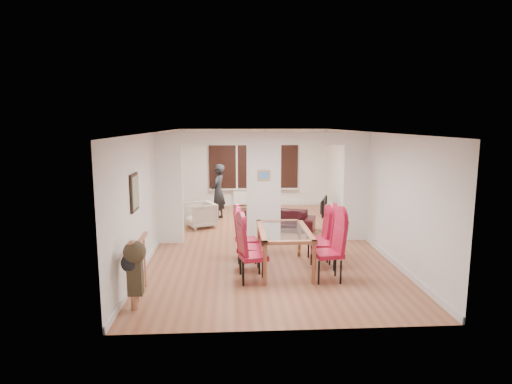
{
  "coord_description": "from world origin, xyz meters",
  "views": [
    {
      "loc": [
        -0.76,
        -9.95,
        2.82
      ],
      "look_at": [
        -0.14,
        0.6,
        1.09
      ],
      "focal_mm": 30.0,
      "sensor_mm": 36.0,
      "label": 1
    }
  ],
  "objects": [
    {
      "name": "sofa",
      "position": [
        0.52,
        1.03,
        0.26
      ],
      "size": [
        1.94,
        1.21,
        0.53
      ],
      "primitive_type": "imported",
      "rotation": [
        0.0,
        0.0,
        -0.3
      ],
      "color": "black",
      "rests_on": "floor"
    },
    {
      "name": "dining_chair_rc",
      "position": [
        1.01,
        -1.53,
        0.51
      ],
      "size": [
        0.43,
        0.43,
        1.02
      ],
      "primitive_type": null,
      "rotation": [
        0.0,
        0.0,
        0.04
      ],
      "color": "maroon",
      "rests_on": "floor"
    },
    {
      "name": "floor",
      "position": [
        0.0,
        0.0,
        0.0
      ],
      "size": [
        5.0,
        9.0,
        0.01
      ],
      "primitive_type": "cube",
      "color": "#975A3D",
      "rests_on": "ground"
    },
    {
      "name": "divider_wall",
      "position": [
        0.0,
        0.0,
        1.3
      ],
      "size": [
        5.0,
        0.18,
        2.6
      ],
      "primitive_type": "cube",
      "color": "white",
      "rests_on": "floor"
    },
    {
      "name": "dining_chair_lc",
      "position": [
        -0.45,
        -1.52,
        0.52
      ],
      "size": [
        0.49,
        0.49,
        1.04
      ],
      "primitive_type": null,
      "rotation": [
        0.0,
        0.0,
        0.18
      ],
      "color": "maroon",
      "rests_on": "floor"
    },
    {
      "name": "bowl",
      "position": [
        -0.1,
        2.71,
        0.25
      ],
      "size": [
        0.2,
        0.2,
        0.05
      ],
      "primitive_type": "imported",
      "color": "black",
      "rests_on": "coffee_table"
    },
    {
      "name": "television",
      "position": [
        2.0,
        2.81,
        0.27
      ],
      "size": [
        0.93,
        0.42,
        0.54
      ],
      "primitive_type": "imported",
      "rotation": [
        0.0,
        0.0,
        1.24
      ],
      "color": "black",
      "rests_on": "floor"
    },
    {
      "name": "coffee_table",
      "position": [
        0.03,
        2.72,
        0.11
      ],
      "size": [
        1.02,
        0.62,
        0.22
      ],
      "primitive_type": null,
      "rotation": [
        0.0,
        0.0,
        -0.15
      ],
      "color": "black",
      "rests_on": "floor"
    },
    {
      "name": "bottle",
      "position": [
        0.15,
        2.61,
        0.36
      ],
      "size": [
        0.07,
        0.07,
        0.28
      ],
      "primitive_type": "cylinder",
      "color": "#143F19",
      "rests_on": "coffee_table"
    },
    {
      "name": "wall_poster",
      "position": [
        -2.47,
        -2.4,
        1.6
      ],
      "size": [
        0.04,
        0.52,
        0.67
      ],
      "primitive_type": "cube",
      "color": "gray",
      "rests_on": "room_walls"
    },
    {
      "name": "armchair",
      "position": [
        -1.6,
        1.46,
        0.34
      ],
      "size": [
        0.97,
        0.98,
        0.68
      ],
      "primitive_type": "imported",
      "rotation": [
        0.0,
        0.0,
        -1.14
      ],
      "color": "#C0B0A3",
      "rests_on": "floor"
    },
    {
      "name": "dining_table",
      "position": [
        0.24,
        -2.05,
        0.4
      ],
      "size": [
        0.96,
        1.7,
        0.8
      ],
      "primitive_type": null,
      "color": "#935436",
      "rests_on": "floor"
    },
    {
      "name": "stair_newel",
      "position": [
        -2.25,
        -3.2,
        0.55
      ],
      "size": [
        0.4,
        1.2,
        1.1
      ],
      "primitive_type": null,
      "color": "#A76D4D",
      "rests_on": "floor"
    },
    {
      "name": "dining_chair_rb",
      "position": [
        1.01,
        -2.01,
        0.56
      ],
      "size": [
        0.53,
        0.53,
        1.12
      ],
      "primitive_type": null,
      "rotation": [
        0.0,
        0.0,
        -0.19
      ],
      "color": "maroon",
      "rests_on": "floor"
    },
    {
      "name": "pendant_light",
      "position": [
        0.3,
        3.3,
        2.15
      ],
      "size": [
        0.36,
        0.36,
        0.36
      ],
      "primitive_type": "sphere",
      "color": "orange",
      "rests_on": "room_walls"
    },
    {
      "name": "radiator",
      "position": [
        0.0,
        4.4,
        0.3
      ],
      "size": [
        1.4,
        0.08,
        0.5
      ],
      "primitive_type": "cube",
      "color": "white",
      "rests_on": "floor"
    },
    {
      "name": "dining_chair_lb",
      "position": [
        -0.43,
        -2.11,
        0.54
      ],
      "size": [
        0.5,
        0.5,
        1.08
      ],
      "primitive_type": null,
      "rotation": [
        0.0,
        0.0,
        -0.17
      ],
      "color": "maroon",
      "rests_on": "floor"
    },
    {
      "name": "person",
      "position": [
        -1.15,
        2.41,
        0.81
      ],
      "size": [
        0.68,
        0.54,
        1.62
      ],
      "primitive_type": "imported",
      "rotation": [
        0.0,
        0.0,
        -1.87
      ],
      "color": "black",
      "rests_on": "floor"
    },
    {
      "name": "room_walls",
      "position": [
        0.0,
        0.0,
        1.3
      ],
      "size": [
        5.0,
        9.0,
        2.6
      ],
      "primitive_type": null,
      "color": "silver",
      "rests_on": "floor"
    },
    {
      "name": "bay_window_blinds",
      "position": [
        0.0,
        4.44,
        1.5
      ],
      "size": [
        3.0,
        0.08,
        1.8
      ],
      "primitive_type": "cube",
      "color": "black",
      "rests_on": "room_walls"
    },
    {
      "name": "pillar_photo",
      "position": [
        0.0,
        -0.1,
        1.6
      ],
      "size": [
        0.3,
        0.03,
        0.25
      ],
      "primitive_type": "cube",
      "color": "#4C8CD8",
      "rests_on": "divider_wall"
    },
    {
      "name": "dining_chair_ra",
      "position": [
        0.95,
        -2.67,
        0.59
      ],
      "size": [
        0.54,
        0.54,
        1.18
      ],
      "primitive_type": null,
      "rotation": [
        0.0,
        0.0,
        0.15
      ],
      "color": "maroon",
      "rests_on": "floor"
    },
    {
      "name": "dining_chair_la",
      "position": [
        -0.38,
        -2.67,
        0.56
      ],
      "size": [
        0.54,
        0.54,
        1.12
      ],
      "primitive_type": null,
      "rotation": [
        0.0,
        0.0,
        0.25
      ],
      "color": "maroon",
      "rests_on": "floor"
    },
    {
      "name": "shoes",
      "position": [
        -0.13,
        -0.35,
        0.05
      ],
      "size": [
        0.25,
        0.27,
        0.1
      ],
      "primitive_type": null,
      "color": "black",
      "rests_on": "floor"
    }
  ]
}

